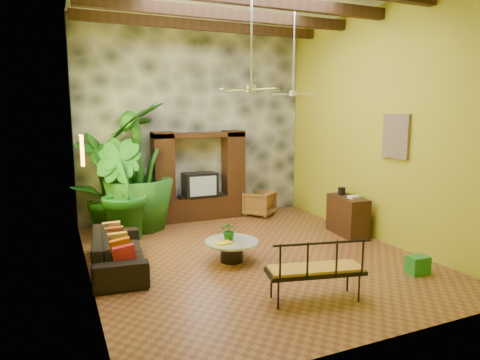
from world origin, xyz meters
name	(u,v)px	position (x,y,z in m)	size (l,w,h in m)	color
ground	(251,255)	(0.00, 0.00, 0.00)	(7.00, 7.00, 0.00)	brown
back_wall	(194,123)	(0.00, 3.50, 2.50)	(6.00, 0.02, 5.00)	#ABAD27
left_wall	(82,131)	(-3.00, 0.00, 2.50)	(0.02, 7.00, 5.00)	#ABAD27
right_wall	(377,125)	(3.00, 0.00, 2.50)	(0.02, 7.00, 5.00)	#ABAD27
stone_accent_wall	(195,123)	(0.00, 3.44, 2.50)	(5.98, 0.10, 4.98)	#303337
ceiling_beams	(252,0)	(0.00, 0.00, 4.78)	(5.95, 5.36, 0.22)	#321A10
entertainment_center	(200,183)	(0.00, 3.14, 0.97)	(2.40, 0.55, 2.30)	black
ceiling_fan_front	(251,77)	(-0.20, -0.40, 3.40)	(1.28, 1.28, 1.86)	silver
ceiling_fan_back	(293,84)	(1.60, 1.20, 3.40)	(1.28, 1.28, 1.86)	silver
wall_art_mask	(82,150)	(-2.96, 1.00, 2.10)	(0.06, 0.32, 0.55)	gold
wall_art_painting	(396,136)	(2.96, -0.60, 2.30)	(0.06, 0.70, 0.90)	navy
sofa	(118,251)	(-2.49, 0.31, 0.33)	(2.24, 0.88, 0.65)	black
wicker_armchair	(259,203)	(1.59, 2.84, 0.33)	(0.71, 0.73, 0.67)	olive
tall_plant_a	(101,180)	(-2.44, 3.15, 1.19)	(1.25, 0.85, 2.38)	#175516
tall_plant_b	(120,190)	(-2.15, 2.16, 1.11)	(1.22, 0.98, 2.22)	#185E1C
tall_plant_c	(137,167)	(-1.64, 2.81, 1.51)	(1.69, 1.69, 3.02)	#1D5516
coffee_table	(232,248)	(-0.47, -0.15, 0.26)	(1.02, 1.02, 0.40)	black
centerpiece_plant	(229,230)	(-0.49, -0.08, 0.59)	(0.34, 0.30, 0.38)	#185D19
yellow_tray	(224,243)	(-0.68, -0.25, 0.42)	(0.29, 0.21, 0.03)	yellow
iron_bench	(318,267)	(0.02, -2.26, 0.54)	(1.53, 0.85, 0.57)	black
side_console	(347,216)	(2.65, 0.44, 0.44)	(0.49, 1.10, 0.88)	black
green_bin	(418,265)	(2.27, -2.02, 0.16)	(0.36, 0.27, 0.31)	#20783D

